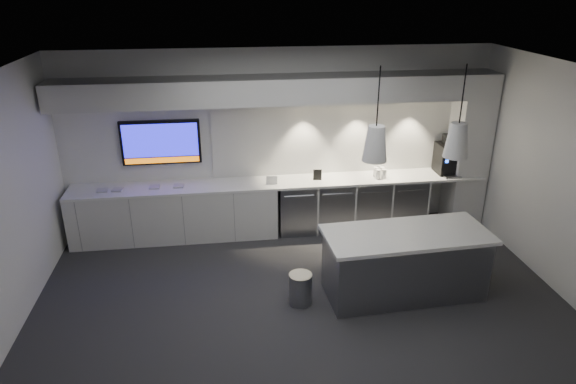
{
  "coord_description": "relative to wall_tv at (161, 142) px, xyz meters",
  "views": [
    {
      "loc": [
        -0.95,
        -5.59,
        3.98
      ],
      "look_at": [
        -0.04,
        1.1,
        1.15
      ],
      "focal_mm": 32.0,
      "sensor_mm": 36.0,
      "label": 1
    }
  ],
  "objects": [
    {
      "name": "pendant_right",
      "position": [
        3.81,
        -2.36,
        0.59
      ],
      "size": [
        0.3,
        0.3,
        1.13
      ],
      "color": "silver",
      "rests_on": "ceiling"
    },
    {
      "name": "fridge_unit_b",
      "position": [
        2.78,
        -0.27,
        -1.13
      ],
      "size": [
        0.6,
        0.61,
        0.85
      ],
      "primitive_type": "cube",
      "color": "gray",
      "rests_on": "floor"
    },
    {
      "name": "wall_right",
      "position": [
        5.4,
        -2.45,
        -0.06
      ],
      "size": [
        0.0,
        7.0,
        7.0
      ],
      "primitive_type": "plane",
      "rotation": [
        1.57,
        0.0,
        -1.57
      ],
      "color": "white",
      "rests_on": "floor"
    },
    {
      "name": "backsplash",
      "position": [
        3.1,
        0.03,
        -0.01
      ],
      "size": [
        4.6,
        0.03,
        1.3
      ],
      "primitive_type": "cube",
      "color": "silver",
      "rests_on": "wall_back"
    },
    {
      "name": "bin",
      "position": [
        1.88,
        -2.41,
        -1.34
      ],
      "size": [
        0.39,
        0.39,
        0.43
      ],
      "primitive_type": "cylinder",
      "rotation": [
        0.0,
        0.0,
        -0.33
      ],
      "color": "gray",
      "rests_on": "floor"
    },
    {
      "name": "fridge_unit_a",
      "position": [
        2.15,
        -0.27,
        -1.13
      ],
      "size": [
        0.6,
        0.61,
        0.85
      ],
      "primitive_type": "cube",
      "color": "gray",
      "rests_on": "floor"
    },
    {
      "name": "fridge_unit_d",
      "position": [
        4.04,
        -0.27,
        -1.13
      ],
      "size": [
        0.6,
        0.61,
        0.85
      ],
      "primitive_type": "cube",
      "color": "gray",
      "rests_on": "floor"
    },
    {
      "name": "wall_front",
      "position": [
        1.9,
        -4.95,
        -0.06
      ],
      "size": [
        7.0,
        0.0,
        7.0
      ],
      "primitive_type": "plane",
      "rotation": [
        -1.57,
        0.0,
        0.0
      ],
      "color": "white",
      "rests_on": "floor"
    },
    {
      "name": "back_counter",
      "position": [
        1.9,
        -0.27,
        -0.68
      ],
      "size": [
        6.8,
        0.65,
        0.04
      ],
      "primitive_type": "cube",
      "color": "white",
      "rests_on": "left_base_cabinets"
    },
    {
      "name": "column",
      "position": [
        5.1,
        -0.25,
        -0.26
      ],
      "size": [
        0.55,
        0.55,
        2.6
      ],
      "primitive_type": "cube",
      "color": "silver",
      "rests_on": "floor"
    },
    {
      "name": "left_base_cabinets",
      "position": [
        0.15,
        -0.27,
        -1.13
      ],
      "size": [
        3.3,
        0.63,
        0.86
      ],
      "primitive_type": "cube",
      "color": "silver",
      "rests_on": "floor"
    },
    {
      "name": "sign_black",
      "position": [
        2.49,
        -0.3,
        -0.57
      ],
      "size": [
        0.14,
        0.03,
        0.18
      ],
      "primitive_type": "cube",
      "rotation": [
        0.0,
        0.0,
        -0.11
      ],
      "color": "black",
      "rests_on": "back_counter"
    },
    {
      "name": "sign_white",
      "position": [
        1.73,
        -0.38,
        -0.59
      ],
      "size": [
        0.18,
        0.04,
        0.14
      ],
      "primitive_type": "cube",
      "rotation": [
        0.0,
        0.0,
        -0.11
      ],
      "color": "white",
      "rests_on": "back_counter"
    },
    {
      "name": "tray_c",
      "position": [
        -0.13,
        -0.28,
        -0.65
      ],
      "size": [
        0.16,
        0.16,
        0.02
      ],
      "primitive_type": "cube",
      "rotation": [
        0.0,
        0.0,
        -0.01
      ],
      "color": "#B1B1B1",
      "rests_on": "back_counter"
    },
    {
      "name": "tray_d",
      "position": [
        0.24,
        -0.29,
        -0.65
      ],
      "size": [
        0.17,
        0.17,
        0.02
      ],
      "primitive_type": "cube",
      "rotation": [
        0.0,
        0.0,
        -0.06
      ],
      "color": "#B1B1B1",
      "rests_on": "back_counter"
    },
    {
      "name": "wall_back",
      "position": [
        1.9,
        0.05,
        -0.06
      ],
      "size": [
        7.0,
        0.0,
        7.0
      ],
      "primitive_type": "plane",
      "rotation": [
        1.57,
        0.0,
        0.0
      ],
      "color": "white",
      "rests_on": "floor"
    },
    {
      "name": "island",
      "position": [
        3.29,
        -2.36,
        -1.1
      ],
      "size": [
        2.21,
        1.04,
        0.92
      ],
      "rotation": [
        0.0,
        0.0,
        0.05
      ],
      "color": "gray",
      "rests_on": "floor"
    },
    {
      "name": "tray_b",
      "position": [
        -0.7,
        -0.32,
        -0.65
      ],
      "size": [
        0.18,
        0.18,
        0.02
      ],
      "primitive_type": "cube",
      "rotation": [
        0.0,
        0.0,
        -0.16
      ],
      "color": "#B1B1B1",
      "rests_on": "back_counter"
    },
    {
      "name": "fridge_unit_c",
      "position": [
        3.41,
        -0.27,
        -1.13
      ],
      "size": [
        0.6,
        0.61,
        0.85
      ],
      "primitive_type": "cube",
      "color": "gray",
      "rests_on": "floor"
    },
    {
      "name": "wall_tv",
      "position": [
        0.0,
        0.0,
        0.0
      ],
      "size": [
        1.25,
        0.07,
        0.72
      ],
      "color": "black",
      "rests_on": "wall_back"
    },
    {
      "name": "soffit",
      "position": [
        1.9,
        -0.25,
        0.84
      ],
      "size": [
        6.9,
        0.6,
        0.4
      ],
      "primitive_type": "cube",
      "color": "silver",
      "rests_on": "wall_back"
    },
    {
      "name": "coffee_machine",
      "position": [
        4.75,
        -0.25,
        -0.38
      ],
      "size": [
        0.37,
        0.54,
        0.67
      ],
      "rotation": [
        0.0,
        0.0,
        -0.01
      ],
      "color": "black",
      "rests_on": "back_counter"
    },
    {
      "name": "floor",
      "position": [
        1.9,
        -2.45,
        -1.56
      ],
      "size": [
        7.0,
        7.0,
        0.0
      ],
      "primitive_type": "plane",
      "color": "#2B2B2D",
      "rests_on": "ground"
    },
    {
      "name": "pendant_left",
      "position": [
        2.78,
        -2.36,
        0.59
      ],
      "size": [
        0.3,
        0.3,
        1.13
      ],
      "color": "silver",
      "rests_on": "ceiling"
    },
    {
      "name": "ceiling",
      "position": [
        1.9,
        -2.45,
        1.44
      ],
      "size": [
        7.0,
        7.0,
        0.0
      ],
      "primitive_type": "plane",
      "rotation": [
        3.14,
        0.0,
        0.0
      ],
      "color": "black",
      "rests_on": "wall_back"
    },
    {
      "name": "tray_a",
      "position": [
        -0.93,
        -0.32,
        -0.65
      ],
      "size": [
        0.17,
        0.17,
        0.02
      ],
      "primitive_type": "cube",
      "rotation": [
        0.0,
        0.0,
        0.07
      ],
      "color": "#B1B1B1",
      "rests_on": "back_counter"
    },
    {
      "name": "cup_cluster",
      "position": [
        3.55,
        -0.33,
        -0.58
      ],
      "size": [
        0.19,
        0.19,
        0.16
      ],
      "primitive_type": null,
      "color": "white",
      "rests_on": "back_counter"
    }
  ]
}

